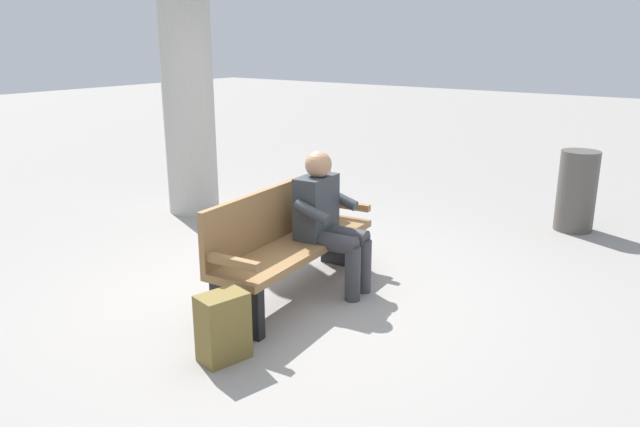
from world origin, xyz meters
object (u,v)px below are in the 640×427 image
at_px(trash_bin, 577,191).
at_px(bench_near, 289,241).
at_px(backpack, 223,327).
at_px(person_seated, 328,218).
at_px(support_pillar, 186,64).

bearing_deg(trash_bin, bench_near, -24.34).
bearing_deg(backpack, person_seated, -175.02).
bearing_deg(backpack, trash_bin, 165.40).
relative_size(bench_near, backpack, 3.96).
distance_m(bench_near, support_pillar, 3.13).
bearing_deg(person_seated, trash_bin, 151.47).
distance_m(bench_near, person_seated, 0.37).
bearing_deg(backpack, bench_near, -163.63).
bearing_deg(person_seated, bench_near, -44.91).
height_order(person_seated, backpack, person_seated).
bearing_deg(backpack, support_pillar, -129.83).
height_order(person_seated, support_pillar, support_pillar).
bearing_deg(trash_bin, person_seated, -22.83).
distance_m(support_pillar, trash_bin, 4.62).
distance_m(person_seated, backpack, 1.43).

